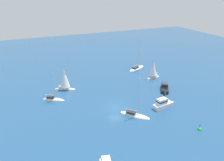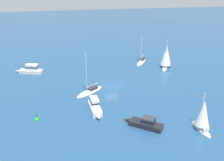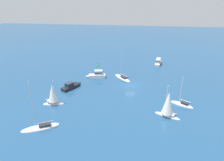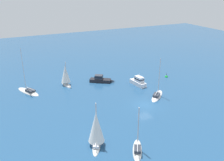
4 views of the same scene
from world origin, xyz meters
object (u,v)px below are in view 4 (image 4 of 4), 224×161
sailboat_1 (66,77)px  sailboat_2 (157,96)px  sailboat (137,150)px  motor_cruiser (101,79)px  ketch (96,130)px  channel_buoy (166,77)px  powerboat_1 (138,81)px  ketch_1 (28,92)px

sailboat_1 → sailboat_2: (-15.60, 14.42, -1.90)m
sailboat → sailboat_2: sailboat_2 is taller
motor_cruiser → ketch: bearing=-80.3°
sailboat → channel_buoy: sailboat is taller
powerboat_1 → sailboat_2: bearing=176.0°
motor_cruiser → sailboat_1: sailboat_1 is taller
ketch → sailboat: (-4.69, 3.81, -2.41)m
sailboat_1 → sailboat_2: sailboat_2 is taller
sailboat → ketch: bearing=81.9°
ketch → sailboat: bearing=-102.6°
powerboat_1 → channel_buoy: size_ratio=3.83×
sailboat_2 → motor_cruiser: bearing=79.7°
ketch → sailboat_1: 24.53m
ketch → sailboat_1: bearing=21.3°
sailboat → motor_cruiser: bearing=19.1°
ketch → sailboat_2: bearing=-34.2°
ketch_1 → channel_buoy: ketch_1 is taller
powerboat_1 → channel_buoy: powerboat_1 is taller
sailboat → ketch_1: bearing=52.7°
ketch → motor_cruiser: bearing=2.1°
ketch_1 → sailboat: bearing=175.3°
ketch → sailboat_2: size_ratio=0.82×
motor_cruiser → sailboat_2: 14.75m
sailboat → ketch_1: 29.91m
motor_cruiser → ketch_1: 16.74m
sailboat_1 → ketch_1: ketch_1 is taller
sailboat_2 → sailboat_1: bearing=96.2°
sailboat → ketch_1: (11.06, -27.79, -0.02)m
sailboat → sailboat_2: 19.07m
ketch → sailboat: size_ratio=0.98×
sailboat_2 → powerboat_1: 7.27m
powerboat_1 → channel_buoy: bearing=-89.6°
ketch → sailboat: ketch is taller
sailboat_1 → powerboat_1: size_ratio=1.10×
sailboat_1 → motor_cruiser: bearing=69.3°
motor_cruiser → ketch_1: ketch_1 is taller
sailboat_1 → powerboat_1: bearing=56.1°
sailboat → sailboat_1: sailboat is taller
ketch → sailboat_2: (-17.84, -10.00, -2.41)m
powerboat_1 → sailboat: bearing=141.4°
sailboat_2 → powerboat_1: (0.44, -7.22, 0.74)m
ketch → motor_cruiser: (-10.31, -22.67, -1.90)m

